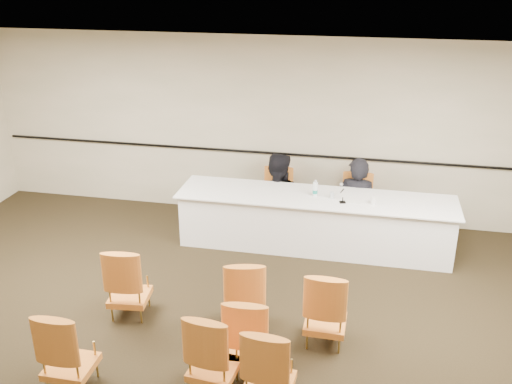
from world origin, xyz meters
TOP-DOWN VIEW (x-y plane):
  - floor at (0.00, 0.00)m, footprint 10.00×10.00m
  - ceiling at (0.00, 0.00)m, footprint 10.00×10.00m
  - wall_back at (0.00, 4.00)m, footprint 10.00×0.04m
  - wall_rail at (0.00, 3.96)m, footprint 9.80×0.04m
  - panel_table at (0.74, 2.91)m, footprint 4.13×0.95m
  - panelist_main at (1.32, 3.51)m, footprint 0.70×0.50m
  - panelist_main_chair at (1.32, 3.51)m, footprint 0.50×0.50m
  - panelist_second at (0.05, 3.51)m, footprint 0.86×0.67m
  - panelist_second_chair at (0.05, 3.51)m, footprint 0.50×0.50m
  - papers at (1.27, 2.86)m, footprint 0.34×0.27m
  - microphone at (1.14, 2.75)m, footprint 0.14×0.21m
  - water_bottle at (0.72, 2.92)m, footprint 0.09×0.09m
  - drinking_glass at (0.98, 2.89)m, footprint 0.08×0.08m
  - coffee_cup at (1.57, 2.78)m, footprint 0.10×0.10m
  - aud_chair_front_left at (-1.28, 0.66)m, footprint 0.55×0.55m
  - aud_chair_front_mid at (0.17, 0.67)m, footprint 0.60×0.60m
  - aud_chair_front_right at (1.12, 0.60)m, footprint 0.51×0.51m
  - aud_chair_back_left at (-1.35, -0.67)m, footprint 0.50×0.50m
  - aud_chair_back_mid at (0.09, -0.41)m, footprint 0.55×0.55m
  - aud_chair_back_right at (0.68, -0.52)m, footprint 0.53×0.53m
  - aud_chair_extra at (0.37, -0.06)m, footprint 0.53×0.53m

SIDE VIEW (x-z plane):
  - floor at x=0.00m, z-range 0.00..0.00m
  - panelist_second at x=0.05m, z-range -0.51..1.26m
  - panelist_main at x=1.32m, z-range -0.51..1.28m
  - panel_table at x=0.74m, z-range 0.00..0.83m
  - panelist_main_chair at x=1.32m, z-range 0.00..0.95m
  - panelist_second_chair at x=0.05m, z-range 0.00..0.95m
  - aud_chair_front_left at x=-1.28m, z-range 0.00..0.95m
  - aud_chair_front_mid at x=0.17m, z-range 0.00..0.95m
  - aud_chair_front_right at x=1.12m, z-range 0.00..0.95m
  - aud_chair_back_left at x=-1.35m, z-range 0.00..0.95m
  - aud_chair_back_mid at x=0.09m, z-range 0.00..0.95m
  - aud_chair_back_right at x=0.68m, z-range 0.00..0.95m
  - aud_chair_extra at x=0.37m, z-range 0.00..0.95m
  - papers at x=1.27m, z-range 0.83..0.83m
  - drinking_glass at x=0.98m, z-range 0.83..0.93m
  - coffee_cup at x=1.57m, z-range 0.83..0.95m
  - water_bottle at x=0.72m, z-range 0.83..1.08m
  - microphone at x=1.14m, z-range 0.83..1.09m
  - wall_rail at x=0.00m, z-range 1.09..1.11m
  - wall_back at x=0.00m, z-range 0.00..3.00m
  - ceiling at x=0.00m, z-range 3.00..3.00m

